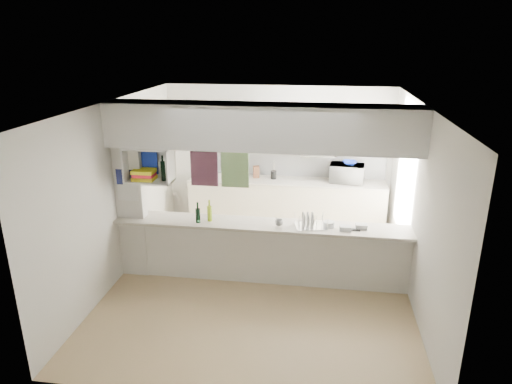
% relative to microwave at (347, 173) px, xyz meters
% --- Properties ---
extents(floor, '(4.80, 4.80, 0.00)m').
position_rel_microwave_xyz_m(floor, '(-1.29, -2.15, -1.09)').
color(floor, tan).
rests_on(floor, ground).
extents(ceiling, '(4.80, 4.80, 0.00)m').
position_rel_microwave_xyz_m(ceiling, '(-1.29, -2.15, 1.51)').
color(ceiling, white).
rests_on(ceiling, wall_back).
extents(wall_back, '(4.20, 0.00, 4.20)m').
position_rel_microwave_xyz_m(wall_back, '(-1.29, 0.25, 0.21)').
color(wall_back, silver).
rests_on(wall_back, floor).
extents(wall_left, '(0.00, 4.80, 4.80)m').
position_rel_microwave_xyz_m(wall_left, '(-3.39, -2.15, 0.21)').
color(wall_left, silver).
rests_on(wall_left, floor).
extents(wall_right, '(0.00, 4.80, 4.80)m').
position_rel_microwave_xyz_m(wall_right, '(0.81, -2.15, 0.21)').
color(wall_right, silver).
rests_on(wall_right, floor).
extents(servery_partition, '(4.20, 0.50, 2.60)m').
position_rel_microwave_xyz_m(servery_partition, '(-1.46, -2.14, 0.57)').
color(servery_partition, silver).
rests_on(servery_partition, floor).
extents(cubby_shelf, '(0.65, 0.35, 0.50)m').
position_rel_microwave_xyz_m(cubby_shelf, '(-2.85, -2.21, 0.62)').
color(cubby_shelf, white).
rests_on(cubby_shelf, bulkhead).
extents(kitchen_run, '(3.60, 0.63, 2.24)m').
position_rel_microwave_xyz_m(kitchen_run, '(-1.13, -0.01, -0.26)').
color(kitchen_run, '#ECE2C8').
rests_on(kitchen_run, floor).
extents(microwave, '(0.64, 0.47, 0.33)m').
position_rel_microwave_xyz_m(microwave, '(0.00, 0.00, 0.00)').
color(microwave, white).
rests_on(microwave, bench_top).
extents(bowl, '(0.25, 0.25, 0.06)m').
position_rel_microwave_xyz_m(bowl, '(0.04, -0.01, 0.20)').
color(bowl, '#0E259C').
rests_on(bowl, microwave).
extents(dish_rack, '(0.48, 0.40, 0.23)m').
position_rel_microwave_xyz_m(dish_rack, '(-0.58, -2.16, -0.08)').
color(dish_rack, silver).
rests_on(dish_rack, breakfast_bar).
extents(cup, '(0.15, 0.15, 0.09)m').
position_rel_microwave_xyz_m(cup, '(-1.02, -2.23, -0.10)').
color(cup, white).
rests_on(cup, dish_rack).
extents(wine_bottles, '(0.22, 0.15, 0.32)m').
position_rel_microwave_xyz_m(wine_bottles, '(-2.09, -2.20, -0.05)').
color(wine_bottles, black).
rests_on(wine_bottles, breakfast_bar).
extents(plastic_tubs, '(0.60, 0.23, 0.08)m').
position_rel_microwave_xyz_m(plastic_tubs, '(-0.14, -2.16, -0.13)').
color(plastic_tubs, silver).
rests_on(plastic_tubs, breakfast_bar).
extents(utensil_jar, '(0.11, 0.11, 0.15)m').
position_rel_microwave_xyz_m(utensil_jar, '(-1.33, 0.00, -0.09)').
color(utensil_jar, black).
rests_on(utensil_jar, bench_top).
extents(knife_block, '(0.13, 0.12, 0.22)m').
position_rel_microwave_xyz_m(knife_block, '(-1.66, 0.03, -0.05)').
color(knife_block, '#4B2B1A').
rests_on(knife_block, bench_top).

